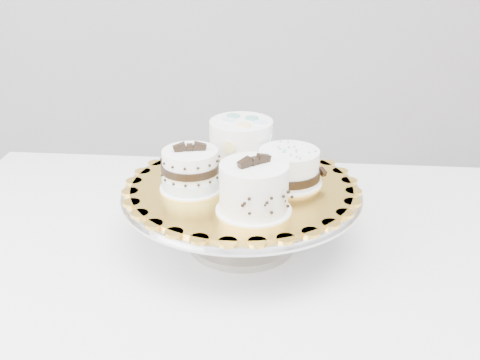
{
  "coord_description": "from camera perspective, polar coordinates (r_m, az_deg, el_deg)",
  "views": [
    {
      "loc": [
        0.01,
        -0.85,
        1.27
      ],
      "look_at": [
        0.11,
        0.02,
        0.87
      ],
      "focal_mm": 45.0,
      "sensor_mm": 36.0,
      "label": 1
    }
  ],
  "objects": [
    {
      "name": "cake_board",
      "position": [
        0.97,
        0.17,
        -0.63
      ],
      "size": [
        0.41,
        0.41,
        0.01
      ],
      "primitive_type": "cylinder",
      "rotation": [
        0.0,
        0.0,
        0.17
      ],
      "color": "gold",
      "rests_on": "cake_stand"
    },
    {
      "name": "cake_banded",
      "position": [
        0.95,
        -4.7,
        0.86
      ],
      "size": [
        0.1,
        0.1,
        0.08
      ],
      "rotation": [
        0.0,
        0.0,
        0.04
      ],
      "color": "white",
      "rests_on": "cake_board"
    },
    {
      "name": "cake_ribbon",
      "position": [
        0.97,
        4.7,
        1.18
      ],
      "size": [
        0.13,
        0.13,
        0.06
      ],
      "rotation": [
        0.0,
        0.0,
        0.36
      ],
      "color": "white",
      "rests_on": "cake_board"
    },
    {
      "name": "cake_stand",
      "position": [
        0.99,
        0.16,
        -2.51
      ],
      "size": [
        0.39,
        0.39,
        0.11
      ],
      "color": "gray",
      "rests_on": "table"
    },
    {
      "name": "cake_swirl",
      "position": [
        0.88,
        1.32,
        -0.86
      ],
      "size": [
        0.14,
        0.14,
        0.09
      ],
      "rotation": [
        0.0,
        0.0,
        0.48
      ],
      "color": "white",
      "rests_on": "cake_board"
    },
    {
      "name": "cake_dots",
      "position": [
        1.04,
        0.11,
        3.58
      ],
      "size": [
        0.13,
        0.13,
        0.08
      ],
      "rotation": [
        0.0,
        0.0,
        0.06
      ],
      "color": "white",
      "rests_on": "cake_board"
    },
    {
      "name": "table",
      "position": [
        1.07,
        -0.5,
        -10.23
      ],
      "size": [
        1.25,
        0.96,
        0.75
      ],
      "rotation": [
        0.0,
        0.0,
        -0.2
      ],
      "color": "white",
      "rests_on": "floor"
    }
  ]
}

